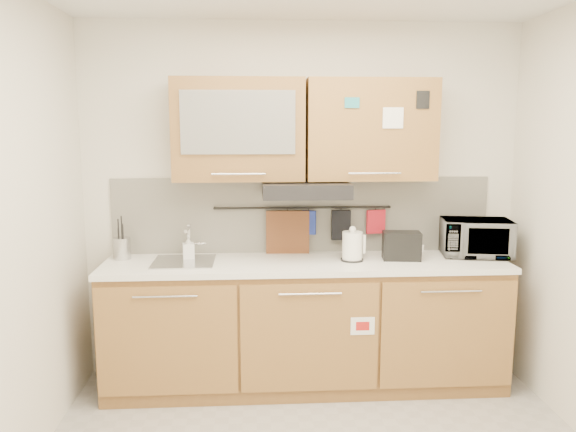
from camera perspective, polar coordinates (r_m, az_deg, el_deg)
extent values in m
plane|color=silver|center=(4.18, 1.45, 1.49)|extent=(3.20, 0.00, 3.20)
cube|color=olive|center=(4.10, 1.77, -11.08)|extent=(2.80, 0.60, 0.88)
cube|color=black|center=(4.25, 1.74, -16.02)|extent=(2.80, 0.54, 0.10)
cube|color=#A26F39|center=(3.83, -12.17, -12.34)|extent=(0.91, 0.02, 0.74)
cylinder|color=silver|center=(3.70, -12.39, -8.00)|extent=(0.41, 0.01, 0.01)
cube|color=#A26F39|center=(3.80, 2.22, -12.28)|extent=(0.91, 0.02, 0.74)
cylinder|color=silver|center=(3.67, 2.28, -7.92)|extent=(0.41, 0.01, 0.01)
cube|color=#A26F39|center=(4.00, 15.93, -11.53)|extent=(0.91, 0.02, 0.74)
cylinder|color=silver|center=(3.88, 16.26, -7.36)|extent=(0.41, 0.01, 0.01)
cube|color=white|center=(3.95, 1.82, -4.87)|extent=(2.82, 0.62, 0.04)
cube|color=silver|center=(4.19, 1.46, 0.11)|extent=(2.80, 0.02, 0.56)
cube|color=olive|center=(3.96, -5.02, 8.72)|extent=(0.90, 0.35, 0.70)
cube|color=silver|center=(3.77, -5.11, 9.45)|extent=(0.76, 0.02, 0.42)
cube|color=#A26F39|center=(4.04, 8.29, 8.66)|extent=(0.90, 0.35, 0.70)
cube|color=white|center=(3.89, 10.62, 9.77)|extent=(0.14, 0.00, 0.14)
cube|color=black|center=(3.92, 1.78, 2.74)|extent=(0.60, 0.46, 0.10)
cube|color=silver|center=(3.97, -10.53, -4.73)|extent=(0.42, 0.40, 0.03)
cylinder|color=silver|center=(4.10, -10.04, -2.49)|extent=(0.03, 0.03, 0.24)
cylinder|color=silver|center=(4.00, -10.20, -1.32)|extent=(0.02, 0.18, 0.02)
cylinder|color=black|center=(4.14, 1.51, 0.85)|extent=(1.30, 0.02, 0.02)
cylinder|color=#B1B1B5|center=(4.16, -16.51, -3.17)|extent=(0.14, 0.14, 0.15)
cylinder|color=black|center=(4.16, -16.80, -2.24)|extent=(0.01, 0.01, 0.29)
cylinder|color=black|center=(4.13, -16.39, -2.52)|extent=(0.01, 0.01, 0.26)
cylinder|color=black|center=(4.17, -16.50, -2.07)|extent=(0.01, 0.01, 0.31)
cylinder|color=black|center=(4.14, -16.81, -2.74)|extent=(0.01, 0.01, 0.23)
cylinder|color=white|center=(3.96, 6.55, -3.07)|extent=(0.17, 0.17, 0.21)
sphere|color=white|center=(3.94, 6.58, -1.34)|extent=(0.05, 0.05, 0.05)
cube|color=white|center=(4.00, 7.68, -2.84)|extent=(0.03, 0.03, 0.13)
cylinder|color=black|center=(3.98, 6.52, -4.41)|extent=(0.16, 0.16, 0.01)
cube|color=black|center=(4.05, 11.46, -2.98)|extent=(0.28, 0.19, 0.20)
cube|color=black|center=(4.03, 10.84, -1.71)|extent=(0.09, 0.12, 0.01)
cube|color=black|center=(4.04, 12.16, -1.72)|extent=(0.09, 0.12, 0.01)
imported|color=#999999|center=(4.30, 18.55, -2.11)|extent=(0.53, 0.40, 0.27)
imported|color=#999999|center=(4.03, -10.08, -3.17)|extent=(0.09, 0.09, 0.17)
cube|color=brown|center=(4.15, -0.04, -2.16)|extent=(0.32, 0.04, 0.39)
cube|color=navy|center=(4.15, 2.12, -0.66)|extent=(0.11, 0.06, 0.18)
cube|color=black|center=(4.18, 5.41, -0.93)|extent=(0.14, 0.05, 0.22)
cube|color=#B51825|center=(4.22, 8.92, -0.58)|extent=(0.14, 0.05, 0.18)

